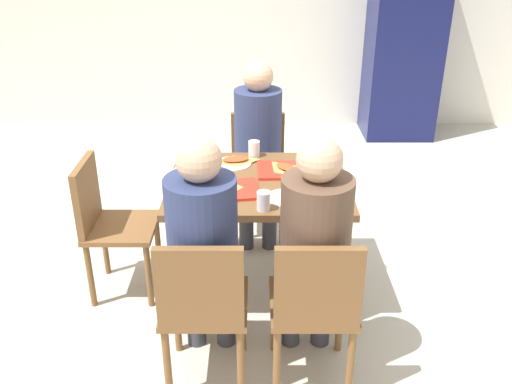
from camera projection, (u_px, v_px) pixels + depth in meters
ground_plane at (256, 289)px, 3.44m from camera, size 10.00×10.00×0.02m
main_table at (256, 197)px, 3.16m from camera, size 1.01×0.84×0.74m
chair_near_left at (201, 303)px, 2.49m from camera, size 0.40×0.40×0.85m
chair_near_right at (313, 303)px, 2.49m from camera, size 0.40×0.40×0.85m
chair_far_side at (255, 164)px, 3.94m from camera, size 0.40×0.40×0.85m
chair_left_end at (104, 218)px, 3.21m from camera, size 0.40×0.40×0.85m
person_in_red at (201, 241)px, 2.51m from camera, size 0.32×0.42×1.26m
person_in_brown_jacket at (312, 241)px, 2.51m from camera, size 0.32×0.42×1.26m
person_far_side at (256, 139)px, 3.71m from camera, size 0.32×0.42×1.26m
tray_red_near at (223, 190)px, 2.97m from camera, size 0.39×0.31×0.02m
tray_red_far at (286, 170)px, 3.22m from camera, size 0.37×0.27×0.02m
paper_plate_center at (231, 164)px, 3.32m from camera, size 0.22×0.22×0.01m
paper_plate_near_edge at (285, 198)px, 2.90m from camera, size 0.22×0.22×0.01m
pizza_slice_a at (221, 186)px, 2.98m from camera, size 0.17×0.18×0.02m
pizza_slice_b at (284, 168)px, 3.21m from camera, size 0.21×0.23×0.02m
pizza_slice_c at (233, 160)px, 3.34m from camera, size 0.25×0.18×0.02m
plastic_cup_a at (252, 149)px, 3.41m from camera, size 0.07×0.07×0.10m
plastic_cup_b at (261, 201)px, 2.77m from camera, size 0.07×0.07×0.10m
soda_can at (332, 169)px, 3.10m from camera, size 0.07×0.07×0.12m
condiment_bottle at (201, 152)px, 3.28m from camera, size 0.06×0.06×0.16m
foil_bundle at (179, 174)px, 3.07m from camera, size 0.10×0.10×0.10m
drink_fridge at (401, 44)px, 5.59m from camera, size 0.70×0.60×1.90m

